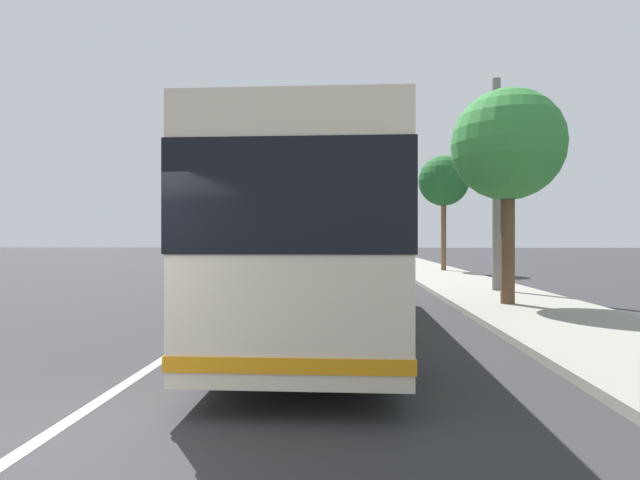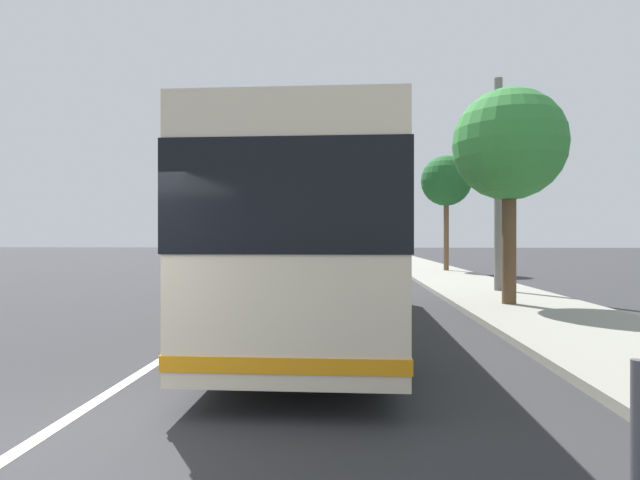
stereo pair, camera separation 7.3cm
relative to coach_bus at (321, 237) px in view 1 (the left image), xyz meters
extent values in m
cube|color=gray|center=(3.36, -5.20, -1.82)|extent=(110.00, 3.60, 0.14)
cube|color=silver|center=(3.36, 2.26, -1.89)|extent=(110.00, 0.16, 0.01)
cube|color=beige|center=(0.00, 0.00, -0.05)|extent=(10.97, 2.54, 2.98)
cube|color=black|center=(0.00, 0.00, 0.37)|extent=(11.01, 2.58, 1.15)
cube|color=orange|center=(0.00, 0.00, -1.29)|extent=(11.00, 2.57, 0.16)
cylinder|color=black|center=(3.51, 1.11, -1.39)|extent=(1.00, 0.31, 1.00)
cylinder|color=black|center=(3.50, -1.16, -1.39)|extent=(1.00, 0.31, 1.00)
cylinder|color=black|center=(-3.50, 1.16, -1.39)|extent=(1.00, 0.31, 1.00)
cylinder|color=black|center=(-3.51, -1.11, -1.39)|extent=(1.00, 0.31, 1.00)
cube|color=navy|center=(23.68, 4.23, -1.29)|extent=(4.09, 1.93, 0.84)
cube|color=black|center=(23.67, 4.23, -0.62)|extent=(1.96, 1.74, 0.49)
cylinder|color=black|center=(22.36, 3.36, -1.57)|extent=(0.64, 0.23, 0.64)
cylinder|color=black|center=(22.33, 5.05, -1.57)|extent=(0.64, 0.23, 0.64)
cylinder|color=black|center=(25.04, 3.41, -1.57)|extent=(0.64, 0.23, 0.64)
cylinder|color=black|center=(25.01, 5.10, -1.57)|extent=(0.64, 0.23, 0.64)
cube|color=silver|center=(39.35, 4.33, -1.32)|extent=(4.49, 1.91, 0.79)
cube|color=black|center=(39.52, 4.32, -0.63)|extent=(2.39, 1.68, 0.59)
cylinder|color=black|center=(37.86, 3.60, -1.57)|extent=(0.65, 0.25, 0.64)
cylinder|color=black|center=(37.92, 5.17, -1.57)|extent=(0.65, 0.25, 0.64)
cylinder|color=black|center=(40.77, 3.48, -1.57)|extent=(0.65, 0.25, 0.64)
cylinder|color=black|center=(40.84, 5.05, -1.57)|extent=(0.65, 0.25, 0.64)
cube|color=red|center=(34.39, 0.33, -1.30)|extent=(4.15, 1.89, 0.83)
cube|color=black|center=(34.17, 0.32, -0.63)|extent=(2.09, 1.68, 0.51)
cylinder|color=black|center=(35.72, 1.17, -1.57)|extent=(0.65, 0.24, 0.64)
cylinder|color=black|center=(35.77, -0.43, -1.57)|extent=(0.65, 0.24, 0.64)
cylinder|color=black|center=(33.01, 1.08, -1.57)|extent=(0.65, 0.24, 0.64)
cylinder|color=black|center=(33.07, -0.52, -1.57)|extent=(0.65, 0.24, 0.64)
cylinder|color=brown|center=(3.20, -4.78, -0.16)|extent=(0.36, 0.36, 3.46)
sphere|color=#337F38|center=(3.20, -4.78, 2.45)|extent=(2.94, 2.94, 2.94)
cylinder|color=brown|center=(17.66, -5.85, 0.23)|extent=(0.28, 0.28, 4.24)
sphere|color=#1E5B26|center=(17.66, -5.85, 3.17)|extent=(2.76, 2.76, 2.76)
cylinder|color=slate|center=(6.72, -5.51, 1.71)|extent=(0.27, 0.27, 7.20)
camera|label=1|loc=(-10.35, -0.54, -0.06)|focal=28.28mm
camera|label=2|loc=(-10.34, -0.61, -0.06)|focal=28.28mm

